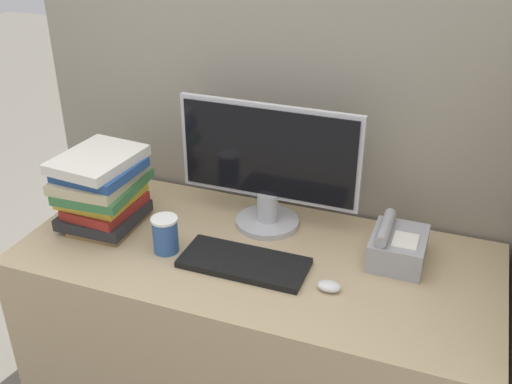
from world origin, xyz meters
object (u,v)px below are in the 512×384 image
at_px(keyboard, 244,263).
at_px(book_stack, 102,189).
at_px(desk_telephone, 397,246).
at_px(coffee_cup, 165,234).
at_px(mouse, 329,286).
at_px(monitor, 268,168).

height_order(keyboard, book_stack, book_stack).
xyz_separation_m(keyboard, desk_telephone, (0.42, 0.19, 0.04)).
xyz_separation_m(coffee_cup, desk_telephone, (0.67, 0.20, -0.01)).
bearing_deg(book_stack, mouse, -6.53).
height_order(coffee_cup, book_stack, book_stack).
height_order(monitor, book_stack, monitor).
distance_m(monitor, mouse, 0.44).
distance_m(coffee_cup, desk_telephone, 0.70).
bearing_deg(coffee_cup, desk_telephone, 16.22).
relative_size(monitor, desk_telephone, 3.04).
bearing_deg(desk_telephone, book_stack, -172.50).
bearing_deg(book_stack, monitor, 20.30).
distance_m(book_stack, desk_telephone, 0.95).
relative_size(mouse, book_stack, 0.23).
bearing_deg(mouse, desk_telephone, 54.46).
bearing_deg(mouse, coffee_cup, 178.11).
bearing_deg(coffee_cup, keyboard, 2.14).
bearing_deg(mouse, monitor, 135.47).
xyz_separation_m(monitor, desk_telephone, (0.43, -0.06, -0.16)).
relative_size(monitor, book_stack, 1.98).
distance_m(mouse, desk_telephone, 0.26).
distance_m(keyboard, mouse, 0.27).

